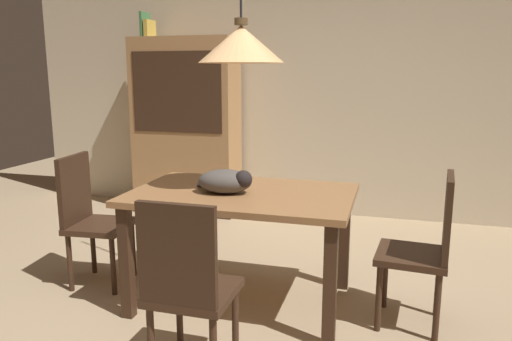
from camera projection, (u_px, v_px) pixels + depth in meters
ground at (232, 332)px, 2.86m from camera, size 10.00×10.00×0.00m
back_wall at (312, 77)px, 5.07m from camera, size 6.40×0.10×2.90m
dining_table at (242, 207)px, 3.12m from camera, size 1.40×0.90×0.75m
chair_near_front at (187, 283)px, 2.32m from camera, size 0.40×0.40×0.93m
chair_left_side at (90, 214)px, 3.44m from camera, size 0.44×0.44×0.93m
chair_right_side at (427, 244)px, 2.84m from camera, size 0.43×0.43×0.93m
cat_sleeping at (227, 181)px, 3.04m from camera, size 0.39×0.26×0.16m
pendant_lamp at (241, 44)px, 2.92m from camera, size 0.52×0.52×1.30m
hutch_bookcase at (186, 130)px, 5.21m from camera, size 1.12×0.45×1.85m
book_green_slim at (145, 25)px, 5.11m from camera, size 0.03×0.20×0.26m
book_yellow_short at (150, 29)px, 5.10m from camera, size 0.04×0.20×0.18m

